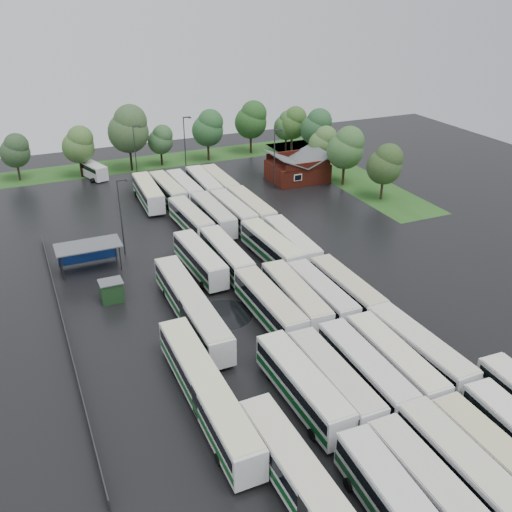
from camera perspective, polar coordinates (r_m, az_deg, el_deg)
name	(u,v)px	position (r m, az deg, el deg)	size (l,w,h in m)	color
ground	(283,324)	(63.18, 2.76, -6.79)	(160.00, 160.00, 0.00)	black
brick_building	(297,170)	(107.04, 4.16, 8.53)	(10.07, 8.60, 5.39)	maroon
wash_shed	(88,248)	(76.29, -16.46, 0.80)	(8.20, 4.20, 3.58)	#2D2D30
utility_hut	(112,291)	(68.76, -14.24, -3.40)	(2.70, 2.20, 2.62)	#133215
grass_strip_north	(152,162)	(119.98, -10.38, 9.21)	(80.00, 10.00, 0.01)	#235018
grass_strip_east	(343,173)	(112.47, 8.69, 8.19)	(10.00, 50.00, 0.01)	#235018
west_fence	(64,328)	(64.73, -18.62, -6.81)	(0.10, 50.00, 1.20)	#2D2D30
bus_r0c0	(399,509)	(43.35, 14.12, -23.31)	(3.29, 13.18, 3.64)	silver
bus_r0c1	(433,492)	(44.98, 17.25, -21.58)	(2.79, 12.82, 3.56)	silver
bus_r0c2	(466,472)	(46.86, 20.24, -19.62)	(2.88, 13.24, 3.68)	silver
bus_r0c3	(499,463)	(48.53, 23.15, -18.47)	(2.79, 12.74, 3.54)	silver
bus_r1c0	(302,385)	(51.60, 4.66, -12.78)	(3.09, 13.25, 3.67)	silver
bus_r1c1	(333,380)	(52.49, 7.73, -12.23)	(2.78, 12.94, 3.60)	silver
bus_r1c2	(365,370)	(54.08, 10.86, -11.16)	(2.97, 13.14, 3.65)	silver
bus_r1c3	(394,362)	(55.70, 13.63, -10.22)	(3.07, 13.17, 3.65)	silver
bus_r1c4	(418,350)	(57.78, 15.93, -9.03)	(3.25, 13.31, 3.68)	silver
bus_r2c1	(269,305)	(62.58, 1.33, -4.93)	(2.98, 13.27, 3.68)	silver
bus_r2c2	(295,298)	(64.00, 3.95, -4.22)	(3.31, 13.31, 3.68)	silver
bus_r2c3	(321,295)	(65.14, 6.51, -3.85)	(2.69, 12.56, 3.49)	silver
bus_r2c4	(347,289)	(66.51, 9.04, -3.32)	(2.81, 12.77, 3.55)	silver
bus_r3c0	(200,259)	(72.90, -5.63, -0.32)	(3.24, 12.79, 3.53)	silver
bus_r3c1	(226,255)	(73.60, -3.01, 0.09)	(2.80, 12.97, 3.61)	silver
bus_r3c3	(271,247)	(75.60, 1.55, 0.90)	(3.37, 13.40, 3.70)	silver
bus_r3c4	(291,243)	(76.90, 3.57, 1.29)	(3.21, 13.16, 3.64)	silver
bus_r4c1	(191,219)	(85.21, -6.53, 3.69)	(3.26, 12.70, 3.50)	silver
bus_r4c2	(213,215)	(86.30, -4.32, 4.14)	(2.94, 13.04, 3.62)	silver
bus_r4c3	(233,212)	(87.34, -2.32, 4.46)	(3.11, 12.97, 3.59)	silver
bus_r4c4	(251,208)	(88.37, -0.50, 4.77)	(2.95, 13.14, 3.65)	silver
bus_r5c0	(148,193)	(96.66, -10.74, 6.24)	(3.35, 13.28, 3.67)	silver
bus_r5c1	(168,190)	(97.62, -8.83, 6.55)	(3.18, 12.83, 3.55)	silver
bus_r5c2	(185,188)	(98.15, -7.16, 6.76)	(2.89, 12.61, 3.50)	silver
bus_r5c3	(204,185)	(99.04, -5.23, 7.09)	(3.15, 13.18, 3.65)	silver
bus_r5c4	(220,183)	(99.96, -3.66, 7.30)	(2.74, 12.81, 3.57)	silver
artic_bus_west_a	(313,498)	(42.98, 5.69, -22.98)	(3.12, 19.43, 3.60)	silver
artic_bus_west_b	(191,306)	(62.76, -6.51, -5.00)	(2.82, 19.76, 3.67)	silver
artic_bus_west_c	(206,391)	(51.02, -5.00, -13.30)	(2.91, 19.84, 3.68)	silver
minibus	(94,171)	(111.88, -15.86, 8.22)	(4.16, 6.81, 2.80)	silver
tree_north_0	(15,150)	(114.30, -22.92, 9.71)	(5.37, 5.37, 8.89)	#3A271C
tree_north_1	(79,144)	(112.27, -17.29, 10.62)	(5.90, 5.90, 9.77)	black
tree_north_2	(129,129)	(113.25, -12.59, 12.34)	(7.75, 7.75, 12.83)	black
tree_north_3	(161,139)	(116.28, -9.47, 11.43)	(4.94, 4.94, 8.18)	black
tree_north_4	(209,128)	(118.05, -4.77, 12.66)	(6.33, 6.33, 10.49)	#382217
tree_north_5	(252,119)	(122.82, -0.43, 13.49)	(6.73, 6.73, 11.15)	#352116
tree_north_6	(287,125)	(124.57, 3.14, 12.95)	(5.35, 5.35, 8.86)	black
tree_east_0	(386,164)	(98.26, 12.84, 8.98)	(5.85, 5.85, 9.70)	#38261A
tree_east_1	(347,147)	(104.08, 9.04, 10.67)	(6.50, 6.50, 10.77)	#352312
tree_east_2	(324,142)	(111.74, 6.77, 11.24)	(5.36, 5.36, 8.87)	black
tree_east_3	(317,127)	(119.27, 6.12, 12.74)	(6.31, 6.31, 10.44)	#322617
tree_east_4	(293,123)	(124.21, 3.75, 13.16)	(5.89, 5.89, 9.75)	#38281B
lamp_post_ne	(275,155)	(101.39, 1.92, 10.09)	(1.63, 0.32, 10.57)	#2D2D30
lamp_post_nw	(122,212)	(77.78, -13.30, 4.29)	(1.65, 0.32, 10.70)	#2D2D30
lamp_post_back_w	(136,148)	(108.80, -11.95, 10.49)	(1.54, 0.30, 9.99)	#2D2D30
lamp_post_back_e	(185,141)	(111.05, -7.08, 11.39)	(1.64, 0.32, 10.67)	#2D2D30
puddle_0	(397,469)	(48.53, 13.89, -19.97)	(4.44, 4.44, 0.01)	black
puddle_1	(498,415)	(55.71, 23.01, -14.46)	(3.71, 3.71, 0.01)	black
puddle_2	(224,315)	(64.79, -3.21, -5.87)	(6.57, 6.57, 0.01)	black
puddle_3	(317,338)	(61.24, 6.14, -8.12)	(4.63, 4.63, 0.01)	black
puddle_4	(486,385)	(58.73, 21.99, -11.90)	(2.61, 2.61, 0.01)	black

